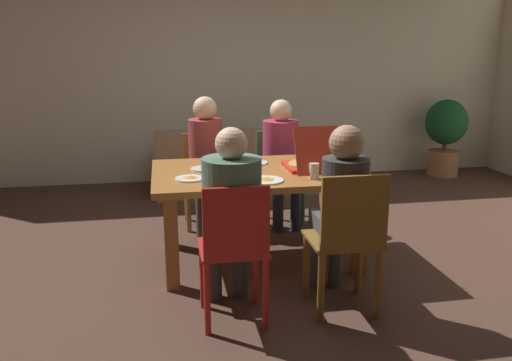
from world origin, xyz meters
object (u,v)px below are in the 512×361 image
(dining_table, at_px, (258,184))
(couch, at_px, (248,168))
(chair_1, at_px, (279,172))
(plate_2, at_px, (254,162))
(pizza_box_0, at_px, (311,163))
(plate_3, at_px, (190,178))
(plate_1, at_px, (265,180))
(drinking_glass_1, at_px, (217,177))
(person_2, at_px, (341,201))
(chair_3, at_px, (206,175))
(person_3, at_px, (206,152))
(chair_0, at_px, (234,247))
(person_1, at_px, (282,151))
(plate_0, at_px, (204,169))
(potted_plant, at_px, (446,132))
(drinking_glass_0, at_px, (314,171))
(chair_2, at_px, (347,239))
(person_0, at_px, (231,206))

(dining_table, height_order, couch, couch)
(chair_1, distance_m, plate_2, 0.87)
(pizza_box_0, relative_size, plate_3, 2.51)
(pizza_box_0, height_order, plate_2, pizza_box_0)
(plate_1, bearing_deg, drinking_glass_1, -164.18)
(person_2, distance_m, drinking_glass_1, 0.85)
(dining_table, height_order, chair_3, chair_3)
(chair_3, xyz_separation_m, person_3, (0.00, -0.13, 0.25))
(dining_table, bearing_deg, chair_0, -108.43)
(chair_1, xyz_separation_m, plate_3, (-0.92, -1.18, 0.27))
(person_1, xyz_separation_m, chair_3, (-0.71, 0.14, -0.23))
(chair_0, distance_m, person_3, 1.86)
(person_3, distance_m, plate_1, 1.24)
(dining_table, relative_size, plate_3, 7.50)
(chair_3, bearing_deg, plate_3, -100.04)
(plate_0, bearing_deg, drinking_glass_1, -85.15)
(chair_0, height_order, person_3, person_3)
(plate_0, relative_size, plate_1, 0.79)
(person_2, height_order, drinking_glass_1, person_2)
(person_1, xyz_separation_m, person_2, (0.00, -1.68, 0.00))
(person_2, distance_m, plate_2, 1.13)
(chair_0, xyz_separation_m, person_3, (-0.00, 1.85, 0.22))
(chair_0, xyz_separation_m, person_2, (0.71, 0.16, 0.20))
(plate_0, relative_size, drinking_glass_1, 1.53)
(chair_0, height_order, chair_1, chair_0)
(plate_3, distance_m, potted_plant, 4.32)
(drinking_glass_0, height_order, drinking_glass_1, drinking_glass_1)
(chair_0, distance_m, plate_2, 1.30)
(person_1, height_order, person_2, person_2)
(person_2, relative_size, plate_2, 5.29)
(chair_0, relative_size, person_3, 0.74)
(dining_table, xyz_separation_m, plate_2, (0.01, 0.25, 0.12))
(pizza_box_0, height_order, drinking_glass_1, pizza_box_0)
(person_2, relative_size, drinking_glass_0, 10.49)
(dining_table, distance_m, person_3, 0.93)
(pizza_box_0, distance_m, potted_plant, 3.49)
(pizza_box_0, distance_m, plate_2, 0.50)
(chair_2, relative_size, person_3, 0.77)
(chair_3, distance_m, plate_0, 0.94)
(chair_1, distance_m, plate_3, 1.52)
(chair_1, xyz_separation_m, person_3, (-0.71, -0.12, 0.25))
(person_0, xyz_separation_m, plate_2, (0.33, 1.10, 0.02))
(person_1, distance_m, couch, 1.32)
(person_0, bearing_deg, dining_table, 69.02)
(person_0, height_order, person_3, person_3)
(dining_table, height_order, person_1, person_1)
(person_1, bearing_deg, pizza_box_0, -88.41)
(plate_3, bearing_deg, person_3, 78.72)
(chair_1, bearing_deg, person_3, -170.19)
(chair_0, relative_size, plate_2, 3.97)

